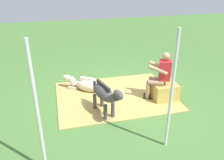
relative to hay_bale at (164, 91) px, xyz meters
name	(u,v)px	position (x,y,z in m)	size (l,w,h in m)	color
ground_plane	(123,101)	(1.13, -0.17, -0.23)	(24.00, 24.00, 0.00)	#4C7A38
hay_patch	(115,96)	(1.26, -0.46, -0.22)	(3.21, 2.43, 0.02)	tan
hay_bale	(164,91)	(0.00, 0.00, 0.00)	(0.64, 0.55, 0.46)	tan
person_seated	(160,74)	(0.15, -0.05, 0.51)	(0.72, 0.58, 1.34)	tan
pony_standing	(105,94)	(1.73, 0.39, 0.34)	(0.57, 1.32, 0.94)	#4C4747
pony_lying	(87,85)	(1.96, -0.98, -0.04)	(1.28, 0.93, 0.42)	beige
soda_bottle	(173,85)	(-0.51, -0.49, -0.09)	(0.07, 0.07, 0.28)	#197233
tent_pole_left	(171,93)	(0.80, 1.75, 0.96)	(0.06, 0.06, 2.37)	silver
tent_pole_right	(37,112)	(3.13, 1.83, 0.96)	(0.06, 0.06, 2.37)	silver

